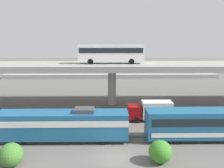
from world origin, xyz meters
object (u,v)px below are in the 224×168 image
object	(u,v)px
train_locomotive	(56,124)
parked_car_3	(28,70)
service_truck_east	(151,110)
parked_car_0	(134,69)
transit_bus_on_overpass	(111,52)
parked_car_2	(91,70)
parked_car_1	(188,70)

from	to	relation	value
train_locomotive	parked_car_3	xyz separation A→B (m)	(-20.89, 52.14, -0.17)
service_truck_east	parked_car_3	bearing A→B (deg)	-52.95
train_locomotive	parked_car_0	world-z (taller)	train_locomotive
transit_bus_on_overpass	service_truck_east	xyz separation A→B (m)	(6.13, -8.83, -8.37)
train_locomotive	parked_car_0	bearing A→B (deg)	-105.99
parked_car_2	transit_bus_on_overpass	bearing A→B (deg)	100.17
train_locomotive	service_truck_east	world-z (taller)	train_locomotive
parked_car_0	parked_car_2	size ratio (longest dim) A/B	0.98
parked_car_0	parked_car_2	bearing A→B (deg)	10.99
service_truck_east	train_locomotive	bearing A→B (deg)	28.47
parked_car_3	transit_bus_on_overpass	bearing A→B (deg)	-52.41
parked_car_1	parked_car_3	world-z (taller)	same
transit_bus_on_overpass	parked_car_1	xyz separation A→B (m)	(26.20, 34.10, -7.98)
parked_car_0	parked_car_3	distance (m)	36.32
parked_car_1	parked_car_2	world-z (taller)	same
transit_bus_on_overpass	parked_car_2	xyz separation A→B (m)	(-6.27, 34.94, -7.99)
service_truck_east	parked_car_2	xyz separation A→B (m)	(-12.40, 43.77, 0.38)
train_locomotive	parked_car_1	distance (m)	60.04
parked_car_0	parked_car_3	bearing A→B (deg)	2.51
service_truck_east	parked_car_1	xyz separation A→B (m)	(20.07, 42.93, 0.38)
parked_car_0	parked_car_1	size ratio (longest dim) A/B	0.96
transit_bus_on_overpass	parked_car_0	distance (m)	39.53
transit_bus_on_overpass	service_truck_east	bearing A→B (deg)	124.76
parked_car_2	parked_car_3	size ratio (longest dim) A/B	1.00
transit_bus_on_overpass	parked_car_2	size ratio (longest dim) A/B	2.77
train_locomotive	parked_car_2	bearing A→B (deg)	-90.79
train_locomotive	parked_car_1	xyz separation A→B (m)	(33.18, 50.04, -0.17)
parked_car_2	service_truck_east	bearing A→B (deg)	105.82
transit_bus_on_overpass	parked_car_2	world-z (taller)	transit_bus_on_overpass
parked_car_3	service_truck_east	bearing A→B (deg)	-52.95
train_locomotive	transit_bus_on_overpass	distance (m)	19.07
service_truck_east	parked_car_0	size ratio (longest dim) A/B	1.61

